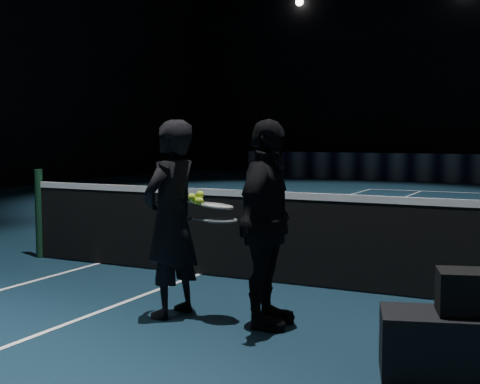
{
  "coord_description": "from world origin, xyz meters",
  "views": [
    {
      "loc": [
        -0.49,
        -6.25,
        1.54
      ],
      "look_at": [
        -2.86,
        -1.5,
        1.08
      ],
      "focal_mm": 50.0,
      "sensor_mm": 36.0,
      "label": 1
    }
  ],
  "objects": [
    {
      "name": "tennis_balls",
      "position": [
        -3.24,
        -1.51,
        1.0
      ],
      "size": [
        0.12,
        0.1,
        0.12
      ],
      "primitive_type": null,
      "color": "#BDF233",
      "rests_on": "racket_upper"
    },
    {
      "name": "player_b",
      "position": [
        -2.65,
        -1.46,
        0.83
      ],
      "size": [
        0.49,
        1.0,
        1.66
      ],
      "primitive_type": "imported",
      "rotation": [
        0.0,
        0.0,
        1.66
      ],
      "color": "black",
      "rests_on": "floor"
    },
    {
      "name": "net_post_left",
      "position": [
        -6.4,
        0.0,
        0.55
      ],
      "size": [
        0.1,
        0.1,
        1.1
      ],
      "primitive_type": "cylinder",
      "color": "black",
      "rests_on": "floor"
    },
    {
      "name": "player_a",
      "position": [
        -3.49,
        -1.53,
        0.83
      ],
      "size": [
        0.46,
        0.64,
        1.66
      ],
      "primitive_type": "imported",
      "rotation": [
        0.0,
        0.0,
        -1.68
      ],
      "color": "black",
      "rests_on": "floor"
    },
    {
      "name": "racket_lower",
      "position": [
        -3.04,
        -1.5,
        0.84
      ],
      "size": [
        0.69,
        0.27,
        0.03
      ],
      "primitive_type": null,
      "rotation": [
        0.0,
        0.0,
        0.08
      ],
      "color": "black",
      "rests_on": "player_a"
    },
    {
      "name": "racket_upper",
      "position": [
        -3.1,
        -1.46,
        0.95
      ],
      "size": [
        0.7,
        0.32,
        0.1
      ],
      "primitive_type": null,
      "rotation": [
        0.0,
        0.1,
        0.15
      ],
      "color": "black",
      "rests_on": "player_b"
    }
  ]
}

